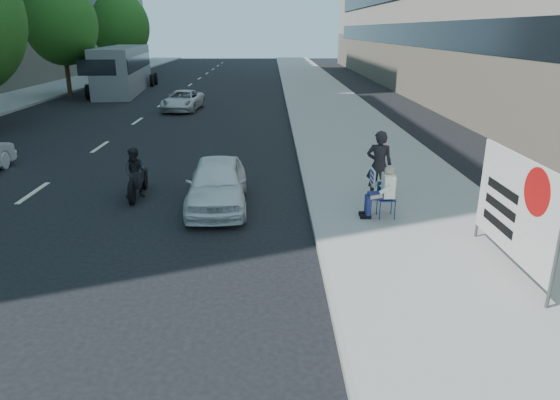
{
  "coord_description": "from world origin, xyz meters",
  "views": [
    {
      "loc": [
        0.43,
        -5.91,
        4.49
      ],
      "look_at": [
        0.6,
        3.38,
        1.31
      ],
      "focal_mm": 32.0,
      "sensor_mm": 36.0,
      "label": 1
    }
  ],
  "objects_px": {
    "white_sedan_far": "(183,100)",
    "bus": "(124,70)",
    "motorcycle": "(137,175)",
    "seated_protester": "(382,188)",
    "white_sedan_near": "(217,183)",
    "protest_banner": "(515,206)",
    "pedestrian_woman": "(379,165)"
  },
  "relations": [
    {
      "from": "white_sedan_far",
      "to": "bus",
      "type": "relative_size",
      "value": 0.33
    },
    {
      "from": "motorcycle",
      "to": "white_sedan_far",
      "type": "bearing_deg",
      "value": 88.38
    },
    {
      "from": "seated_protester",
      "to": "bus",
      "type": "height_order",
      "value": "bus"
    },
    {
      "from": "seated_protester",
      "to": "motorcycle",
      "type": "bearing_deg",
      "value": 161.99
    },
    {
      "from": "white_sedan_near",
      "to": "motorcycle",
      "type": "bearing_deg",
      "value": 157.52
    },
    {
      "from": "white_sedan_near",
      "to": "white_sedan_far",
      "type": "xyz_separation_m",
      "value": [
        -3.71,
        16.97,
        -0.08
      ]
    },
    {
      "from": "protest_banner",
      "to": "white_sedan_far",
      "type": "height_order",
      "value": "protest_banner"
    },
    {
      "from": "white_sedan_near",
      "to": "white_sedan_far",
      "type": "distance_m",
      "value": 17.37
    },
    {
      "from": "seated_protester",
      "to": "white_sedan_far",
      "type": "distance_m",
      "value": 19.83
    },
    {
      "from": "seated_protester",
      "to": "white_sedan_far",
      "type": "relative_size",
      "value": 0.32
    },
    {
      "from": "seated_protester",
      "to": "protest_banner",
      "type": "relative_size",
      "value": 0.43
    },
    {
      "from": "protest_banner",
      "to": "motorcycle",
      "type": "bearing_deg",
      "value": 149.51
    },
    {
      "from": "seated_protester",
      "to": "pedestrian_woman",
      "type": "height_order",
      "value": "pedestrian_woman"
    },
    {
      "from": "pedestrian_woman",
      "to": "protest_banner",
      "type": "height_order",
      "value": "protest_banner"
    },
    {
      "from": "protest_banner",
      "to": "bus",
      "type": "relative_size",
      "value": 0.25
    },
    {
      "from": "white_sedan_near",
      "to": "motorcycle",
      "type": "relative_size",
      "value": 1.86
    },
    {
      "from": "white_sedan_near",
      "to": "white_sedan_far",
      "type": "height_order",
      "value": "white_sedan_near"
    },
    {
      "from": "pedestrian_woman",
      "to": "motorcycle",
      "type": "bearing_deg",
      "value": 9.77
    },
    {
      "from": "seated_protester",
      "to": "bus",
      "type": "xyz_separation_m",
      "value": [
        -13.81,
        27.71,
        0.76
      ]
    },
    {
      "from": "protest_banner",
      "to": "white_sedan_near",
      "type": "relative_size",
      "value": 0.8
    },
    {
      "from": "white_sedan_far",
      "to": "motorcycle",
      "type": "xyz_separation_m",
      "value": [
        1.37,
        -16.13,
        0.07
      ]
    },
    {
      "from": "seated_protester",
      "to": "white_sedan_near",
      "type": "distance_m",
      "value": 4.3
    },
    {
      "from": "white_sedan_far",
      "to": "motorcycle",
      "type": "relative_size",
      "value": 2.0
    },
    {
      "from": "white_sedan_far",
      "to": "white_sedan_near",
      "type": "bearing_deg",
      "value": -72.96
    },
    {
      "from": "pedestrian_woman",
      "to": "white_sedan_near",
      "type": "xyz_separation_m",
      "value": [
        -4.3,
        -0.13,
        -0.43
      ]
    },
    {
      "from": "protest_banner",
      "to": "bus",
      "type": "height_order",
      "value": "bus"
    },
    {
      "from": "protest_banner",
      "to": "white_sedan_near",
      "type": "xyz_separation_m",
      "value": [
        -5.94,
        4.03,
        -0.75
      ]
    },
    {
      "from": "seated_protester",
      "to": "motorcycle",
      "type": "relative_size",
      "value": 0.64
    },
    {
      "from": "seated_protester",
      "to": "pedestrian_woman",
      "type": "bearing_deg",
      "value": 82.02
    },
    {
      "from": "pedestrian_woman",
      "to": "white_sedan_far",
      "type": "xyz_separation_m",
      "value": [
        -8.01,
        16.84,
        -0.51
      ]
    },
    {
      "from": "bus",
      "to": "protest_banner",
      "type": "bearing_deg",
      "value": -68.98
    },
    {
      "from": "protest_banner",
      "to": "seated_protester",
      "type": "bearing_deg",
      "value": 123.43
    }
  ]
}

